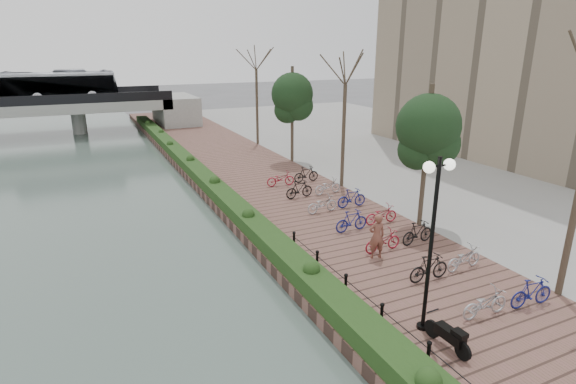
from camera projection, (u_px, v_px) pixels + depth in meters
promenade at (272, 191)px, 27.09m from camera, size 8.00×75.00×0.50m
inland_pavement at (468, 164)px, 33.54m from camera, size 24.00×75.00×0.50m
hedge at (205, 178)px, 27.71m from camera, size 1.10×56.00×0.60m
chain_fence at (403, 334)px, 12.48m from camera, size 0.10×14.10×0.70m
lamppost at (435, 210)px, 12.23m from camera, size 1.02×0.32×5.22m
motorcycle at (447, 334)px, 12.34m from camera, size 0.49×1.40×0.87m
pedestrian at (377, 236)px, 17.60m from camera, size 0.75×0.57×1.84m
bicycle_parking at (366, 217)px, 20.81m from camera, size 2.40×17.32×1.00m
street_trees at (377, 144)px, 23.50m from camera, size 3.20×37.12×6.80m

